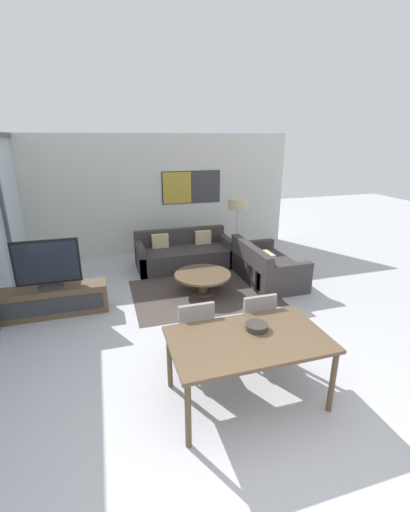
{
  "coord_description": "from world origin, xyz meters",
  "views": [
    {
      "loc": [
        -1.22,
        -2.06,
        2.73
      ],
      "look_at": [
        0.26,
        2.79,
        0.95
      ],
      "focal_mm": 24.0,
      "sensor_mm": 36.0,
      "label": 1
    }
  ],
  "objects_px": {
    "sofa_main": "(184,254)",
    "dining_chair_centre": "(255,321)",
    "floor_lamp": "(238,207)",
    "television": "(47,265)",
    "coffee_table": "(203,278)",
    "dining_chair_left": "(194,330)",
    "dining_table": "(248,344)",
    "fruit_bowl": "(257,326)",
    "sofa_side": "(264,268)",
    "tv_console": "(53,301)"
  },
  "relations": [
    {
      "from": "dining_table",
      "to": "floor_lamp",
      "type": "height_order",
      "value": "floor_lamp"
    },
    {
      "from": "sofa_main",
      "to": "dining_chair_left",
      "type": "distance_m",
      "value": 3.58
    },
    {
      "from": "sofa_main",
      "to": "sofa_side",
      "type": "height_order",
      "value": "same"
    },
    {
      "from": "coffee_table",
      "to": "sofa_side",
      "type": "bearing_deg",
      "value": 7.8
    },
    {
      "from": "sofa_main",
      "to": "television",
      "type": "bearing_deg",
      "value": -148.13
    },
    {
      "from": "tv_console",
      "to": "dining_table",
      "type": "xyz_separation_m",
      "value": [
        2.21,
        -2.64,
        0.45
      ]
    },
    {
      "from": "television",
      "to": "fruit_bowl",
      "type": "bearing_deg",
      "value": -46.73
    },
    {
      "from": "television",
      "to": "dining_chair_centre",
      "type": "relative_size",
      "value": 1.06
    },
    {
      "from": "coffee_table",
      "to": "fruit_bowl",
      "type": "distance_m",
      "value": 2.64
    },
    {
      "from": "sofa_side",
      "to": "fruit_bowl",
      "type": "distance_m",
      "value": 3.19
    },
    {
      "from": "sofa_main",
      "to": "tv_console",
      "type": "bearing_deg",
      "value": -148.12
    },
    {
      "from": "tv_console",
      "to": "dining_table",
      "type": "bearing_deg",
      "value": -49.99
    },
    {
      "from": "sofa_side",
      "to": "floor_lamp",
      "type": "distance_m",
      "value": 1.67
    },
    {
      "from": "dining_chair_centre",
      "to": "fruit_bowl",
      "type": "distance_m",
      "value": 0.67
    },
    {
      "from": "television",
      "to": "dining_chair_left",
      "type": "distance_m",
      "value": 2.68
    },
    {
      "from": "television",
      "to": "dining_chair_centre",
      "type": "height_order",
      "value": "television"
    },
    {
      "from": "television",
      "to": "floor_lamp",
      "type": "height_order",
      "value": "floor_lamp"
    },
    {
      "from": "floor_lamp",
      "to": "fruit_bowl",
      "type": "bearing_deg",
      "value": -109.25
    },
    {
      "from": "dining_chair_centre",
      "to": "floor_lamp",
      "type": "relative_size",
      "value": 0.65
    },
    {
      "from": "television",
      "to": "floor_lamp",
      "type": "xyz_separation_m",
      "value": [
        3.81,
        1.63,
        0.37
      ]
    },
    {
      "from": "dining_chair_centre",
      "to": "floor_lamp",
      "type": "height_order",
      "value": "floor_lamp"
    },
    {
      "from": "sofa_main",
      "to": "dining_chair_centre",
      "type": "height_order",
      "value": "dining_chair_centre"
    },
    {
      "from": "dining_table",
      "to": "dining_chair_centre",
      "type": "xyz_separation_m",
      "value": [
        0.4,
        0.68,
        -0.18
      ]
    },
    {
      "from": "sofa_side",
      "to": "dining_chair_left",
      "type": "xyz_separation_m",
      "value": [
        -2.04,
        -2.19,
        0.24
      ]
    },
    {
      "from": "dining_table",
      "to": "coffee_table",
      "type": "bearing_deg",
      "value": 83.45
    },
    {
      "from": "fruit_bowl",
      "to": "dining_chair_left",
      "type": "bearing_deg",
      "value": 133.44
    },
    {
      "from": "sofa_side",
      "to": "dining_chair_centre",
      "type": "distance_m",
      "value": 2.55
    },
    {
      "from": "dining_table",
      "to": "sofa_main",
      "type": "bearing_deg",
      "value": 85.77
    },
    {
      "from": "fruit_bowl",
      "to": "sofa_main",
      "type": "bearing_deg",
      "value": 87.71
    },
    {
      "from": "tv_console",
      "to": "fruit_bowl",
      "type": "distance_m",
      "value": 3.49
    },
    {
      "from": "sofa_main",
      "to": "fruit_bowl",
      "type": "xyz_separation_m",
      "value": [
        -0.16,
        -4.08,
        0.54
      ]
    },
    {
      "from": "tv_console",
      "to": "sofa_main",
      "type": "xyz_separation_m",
      "value": [
        2.53,
        1.57,
        0.03
      ]
    },
    {
      "from": "coffee_table",
      "to": "fruit_bowl",
      "type": "relative_size",
      "value": 4.16
    },
    {
      "from": "dining_table",
      "to": "floor_lamp",
      "type": "relative_size",
      "value": 1.16
    },
    {
      "from": "dining_chair_left",
      "to": "dining_chair_centre",
      "type": "distance_m",
      "value": 0.79
    },
    {
      "from": "tv_console",
      "to": "television",
      "type": "height_order",
      "value": "television"
    },
    {
      "from": "dining_table",
      "to": "fruit_bowl",
      "type": "distance_m",
      "value": 0.23
    },
    {
      "from": "sofa_main",
      "to": "sofa_side",
      "type": "xyz_separation_m",
      "value": [
        1.33,
        -1.31,
        -0.0
      ]
    },
    {
      "from": "television",
      "to": "coffee_table",
      "type": "relative_size",
      "value": 0.95
    },
    {
      "from": "dining_chair_centre",
      "to": "fruit_bowl",
      "type": "bearing_deg",
      "value": -114.05
    },
    {
      "from": "sofa_side",
      "to": "dining_chair_left",
      "type": "relative_size",
      "value": 1.78
    },
    {
      "from": "tv_console",
      "to": "floor_lamp",
      "type": "xyz_separation_m",
      "value": [
        3.81,
        1.63,
        0.99
      ]
    },
    {
      "from": "television",
      "to": "dining_table",
      "type": "bearing_deg",
      "value": -50.0
    },
    {
      "from": "tv_console",
      "to": "dining_chair_left",
      "type": "xyz_separation_m",
      "value": [
        1.82,
        -1.93,
        0.27
      ]
    },
    {
      "from": "dining_chair_left",
      "to": "sofa_main",
      "type": "bearing_deg",
      "value": 78.58
    },
    {
      "from": "dining_chair_left",
      "to": "fruit_bowl",
      "type": "distance_m",
      "value": 0.84
    },
    {
      "from": "floor_lamp",
      "to": "sofa_side",
      "type": "bearing_deg",
      "value": -88.03
    },
    {
      "from": "tv_console",
      "to": "television",
      "type": "bearing_deg",
      "value": 90.0
    },
    {
      "from": "television",
      "to": "sofa_side",
      "type": "height_order",
      "value": "television"
    },
    {
      "from": "dining_chair_centre",
      "to": "tv_console",
      "type": "bearing_deg",
      "value": 143.18
    }
  ]
}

